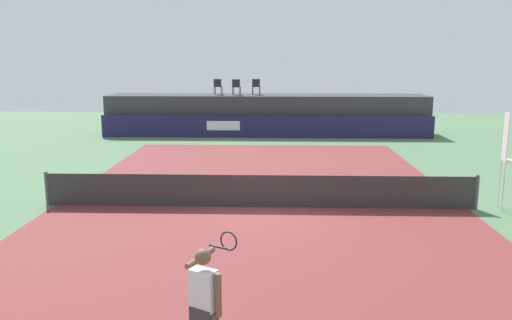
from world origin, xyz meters
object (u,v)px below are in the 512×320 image
Objects in this scene: spectator_chair_left at (236,86)px; tennis_player at (205,305)px; umpire_chair at (508,155)px; spectator_chair_center at (256,86)px; net_post_near at (47,188)px; net_post_far at (477,192)px; spectator_chair_far_left at (218,86)px.

spectator_chair_left is 23.14m from tennis_player.
spectator_chair_center is at bearing 116.31° from umpire_chair.
umpire_chair reaches higher than net_post_near.
tennis_player reaches higher than net_post_near.
umpire_chair reaches higher than net_post_far.
spectator_chair_far_left is 15.85m from net_post_near.
tennis_player is (5.71, -8.05, 0.46)m from net_post_near.
spectator_chair_center is at bearing 0.88° from spectator_chair_far_left.
net_post_far is at bearing -66.09° from spectator_chair_center.
net_post_far is (12.40, 0.00, 0.00)m from net_post_near.
spectator_chair_center is 0.89× the size of net_post_far.
spectator_chair_far_left is at bearing 120.41° from net_post_far.
spectator_chair_left is (1.08, -0.34, 0.00)m from spectator_chair_far_left.
umpire_chair is at bearing -57.46° from spectator_chair_far_left.
net_post_near is at bearing 125.36° from tennis_player.
spectator_chair_far_left is 2.18m from spectator_chair_center.
spectator_chair_center is 16.49m from net_post_near.
net_post_near is (-3.41, -15.33, -2.19)m from spectator_chair_far_left.
spectator_chair_far_left is 1.00× the size of spectator_chair_left.
tennis_player is at bearing -54.64° from net_post_near.
umpire_chair is 13.22m from net_post_near.
spectator_chair_far_left and spectator_chair_center have the same top height.
net_post_far is (7.91, -14.99, -2.19)m from spectator_chair_left.
spectator_chair_left is 17.09m from net_post_far.
tennis_player is at bearing -129.71° from net_post_far.
net_post_far is 10.48m from tennis_player.
spectator_chair_far_left reaches higher than net_post_near.
net_post_near is (-5.59, -15.36, -2.19)m from spectator_chair_center.
net_post_near is (-4.49, -14.99, -2.19)m from spectator_chair_left.
umpire_chair is (7.59, -15.35, -1.11)m from spectator_chair_center.
spectator_chair_center is at bearing 70.01° from net_post_near.
spectator_chair_center reaches higher than net_post_near.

